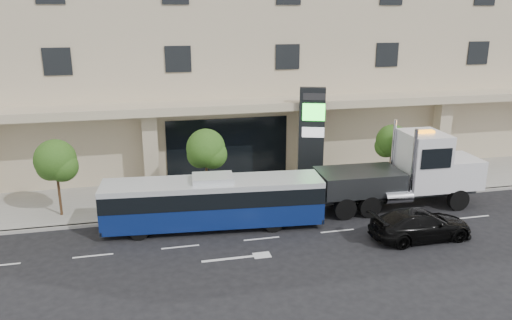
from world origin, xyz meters
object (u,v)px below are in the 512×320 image
Objects in this scene: city_bus at (213,201)px; tow_truck at (406,173)px; black_sedan at (421,224)px; signage_pylon at (311,137)px.

city_bus is 11.14m from tow_truck.
tow_truck is 4.50m from black_sedan.
tow_truck reaches higher than black_sedan.
tow_truck is (11.11, 0.46, 0.55)m from city_bus.
signage_pylon is at bearing 39.17° from city_bus.
black_sedan is at bearing -52.48° from signage_pylon.
signage_pylon is at bearing 137.20° from tow_truck.
tow_truck is 1.70× the size of signage_pylon.
black_sedan is at bearing -15.39° from city_bus.
signage_pylon is at bearing 18.10° from black_sedan.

